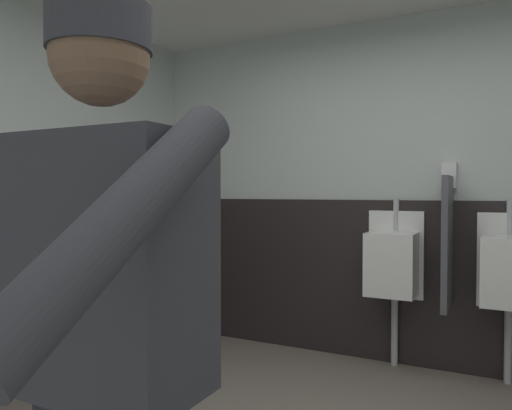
# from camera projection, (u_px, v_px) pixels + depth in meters

# --- Properties ---
(wall_back) EXTENTS (4.86, 0.12, 2.60)m
(wall_back) POSITION_uv_depth(u_px,v_px,m) (408.00, 191.00, 3.65)
(wall_back) COLOR silver
(wall_back) RESTS_ON ground_plane
(wainscot_band_back) EXTENTS (4.26, 0.03, 1.23)m
(wainscot_band_back) POSITION_uv_depth(u_px,v_px,m) (406.00, 283.00, 3.60)
(wainscot_band_back) COLOR black
(wainscot_band_back) RESTS_ON ground_plane
(urinal_left) EXTENTS (0.40, 0.34, 1.24)m
(urinal_left) POSITION_uv_depth(u_px,v_px,m) (393.00, 263.00, 3.50)
(urinal_left) COLOR white
(urinal_left) RESTS_ON ground_plane
(urinal_middle) EXTENTS (0.40, 0.34, 1.24)m
(urinal_middle) POSITION_uv_depth(u_px,v_px,m) (509.00, 270.00, 3.16)
(urinal_middle) COLOR white
(urinal_middle) RESTS_ON ground_plane
(privacy_divider_panel) EXTENTS (0.04, 0.40, 0.90)m
(privacy_divider_panel) POSITION_uv_depth(u_px,v_px,m) (447.00, 242.00, 3.26)
(privacy_divider_panel) COLOR #4C4C51
(person) EXTENTS (0.66, 0.60, 1.68)m
(person) POSITION_uv_depth(u_px,v_px,m) (99.00, 336.00, 1.02)
(person) COLOR #2D3342
(person) RESTS_ON ground_plane
(soap_dispenser) EXTENTS (0.10, 0.07, 0.18)m
(soap_dispenser) POSITION_uv_depth(u_px,v_px,m) (449.00, 175.00, 3.42)
(soap_dispenser) COLOR silver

